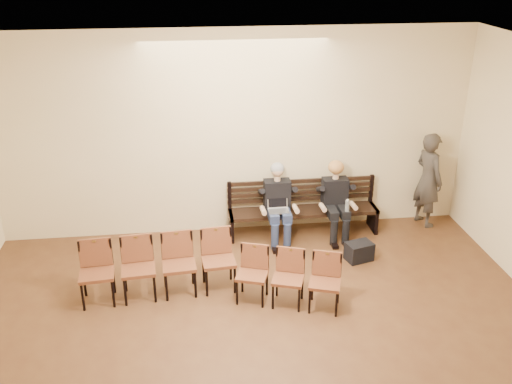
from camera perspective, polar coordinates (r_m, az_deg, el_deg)
room_walls at (r=5.39m, az=2.01°, el=-0.02°), size 8.02×10.01×3.51m
bench at (r=10.00m, az=4.71°, el=-2.94°), size 2.60×0.90×0.45m
seated_man at (r=9.63m, az=2.20°, el=-1.11°), size 0.55×0.76×1.32m
seated_woman at (r=9.85m, az=7.97°, el=-1.00°), size 0.53×0.74×1.24m
laptop at (r=9.50m, az=2.28°, el=-2.04°), size 0.38×0.32×0.25m
water_bottle at (r=9.64m, az=9.06°, el=-2.03°), size 0.08×0.08×0.22m
bag at (r=9.33m, az=10.27°, el=-5.87°), size 0.47×0.38×0.30m
passerby at (r=10.46m, az=16.92°, el=1.85°), size 0.67×0.83×1.97m
chair_row_front at (r=8.03m, az=3.22°, el=-8.71°), size 1.51×0.88×0.80m
chair_row_back at (r=8.31m, az=-9.69°, el=-7.45°), size 2.22×0.67×0.90m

